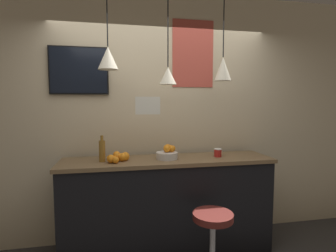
% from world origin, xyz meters
% --- Properties ---
extents(back_wall, '(8.00, 0.06, 2.90)m').
position_xyz_m(back_wall, '(0.00, 1.00, 1.45)').
color(back_wall, beige).
rests_on(back_wall, ground_plane).
extents(service_counter, '(2.25, 0.54, 1.03)m').
position_xyz_m(service_counter, '(0.00, 0.62, 0.52)').
color(service_counter, black).
rests_on(service_counter, ground_plane).
extents(bar_stool, '(0.37, 0.37, 0.64)m').
position_xyz_m(bar_stool, '(0.30, 0.06, 0.45)').
color(bar_stool, '#B7B7BC').
rests_on(bar_stool, ground_plane).
extents(fruit_bowl, '(0.23, 0.23, 0.16)m').
position_xyz_m(fruit_bowl, '(-0.01, 0.61, 1.09)').
color(fruit_bowl, beige).
rests_on(fruit_bowl, service_counter).
extents(orange_pile, '(0.23, 0.30, 0.09)m').
position_xyz_m(orange_pile, '(-0.51, 0.61, 1.07)').
color(orange_pile, orange).
rests_on(orange_pile, service_counter).
extents(juice_bottle, '(0.06, 0.06, 0.27)m').
position_xyz_m(juice_bottle, '(-0.68, 0.61, 1.14)').
color(juice_bottle, olive).
rests_on(juice_bottle, service_counter).
extents(spread_jar, '(0.08, 0.08, 0.09)m').
position_xyz_m(spread_jar, '(0.56, 0.61, 1.08)').
color(spread_jar, red).
rests_on(spread_jar, service_counter).
extents(pendant_lamp_left, '(0.20, 0.20, 0.85)m').
position_xyz_m(pendant_lamp_left, '(-0.61, 0.63, 2.07)').
color(pendant_lamp_left, black).
extents(pendant_lamp_middle, '(0.18, 0.18, 0.99)m').
position_xyz_m(pendant_lamp_middle, '(0.00, 0.63, 1.91)').
color(pendant_lamp_middle, black).
extents(pendant_lamp_right, '(0.18, 0.18, 0.94)m').
position_xyz_m(pendant_lamp_right, '(0.61, 0.63, 1.99)').
color(pendant_lamp_right, black).
extents(mounted_tv, '(0.63, 0.04, 0.52)m').
position_xyz_m(mounted_tv, '(-0.93, 0.95, 1.98)').
color(mounted_tv, black).
extents(hanging_menu_board, '(0.24, 0.01, 0.17)m').
position_xyz_m(hanging_menu_board, '(-0.24, 0.43, 1.60)').
color(hanging_menu_board, white).
extents(wall_poster, '(0.50, 0.01, 0.78)m').
position_xyz_m(wall_poster, '(0.37, 0.97, 2.20)').
color(wall_poster, '#C64C3D').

